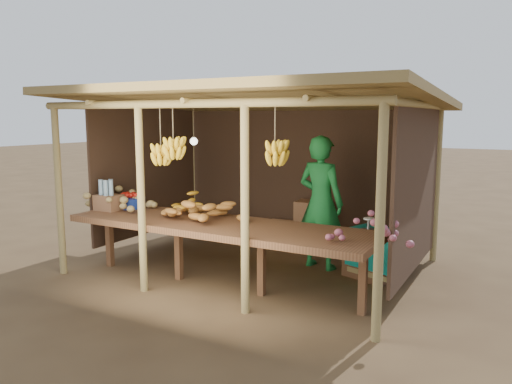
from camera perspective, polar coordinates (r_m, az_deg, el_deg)
The scene contains 13 objects.
ground at distance 7.01m, azimuth 0.00°, elevation -8.52°, with size 60.00×60.00×0.00m, color brown.
stall_structure at distance 6.71m, azimuth 0.33°, elevation 7.40°, with size 4.70×3.50×2.43m.
counter at distance 6.03m, azimuth -4.38°, elevation -4.10°, with size 3.90×1.05×0.80m.
potato_heap at distance 7.16m, azimuth -15.75°, elevation -0.41°, with size 0.96×0.58×0.37m, color tan, non-canonical shape.
sweet_potato_heap at distance 6.23m, azimuth -6.05°, elevation -1.45°, with size 1.07×0.64×0.36m, color #AC6D2C, non-canonical shape.
onion_heap at distance 5.06m, azimuth 12.88°, elevation -3.98°, with size 0.84×0.50×0.36m, color #A34F5F, non-canonical shape.
banana_pile at distance 6.68m, azimuth -8.36°, elevation -0.89°, with size 0.54×0.32×0.34m, color yellow, non-canonical shape.
tomato_basin at distance 7.21m, azimuth -14.15°, elevation -1.03°, with size 0.42×0.42×0.22m.
bottle_box at distance 7.08m, azimuth -16.49°, elevation -0.71°, with size 0.34×0.27×0.42m.
vendor at distance 6.83m, azimuth 7.40°, elevation -1.20°, with size 0.66×0.44×1.82m, color #1A7631.
tarp_crate at distance 6.67m, azimuth 13.22°, elevation -6.71°, with size 0.83×0.78×0.80m.
carton_stack at distance 7.90m, azimuth 5.22°, elevation -4.10°, with size 1.01×0.40×0.75m.
burlap_sacks at distance 8.44m, azimuth -3.16°, elevation -3.97°, with size 0.75×0.39×0.53m.
Camera 1 is at (3.25, -5.86, 2.05)m, focal length 35.00 mm.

